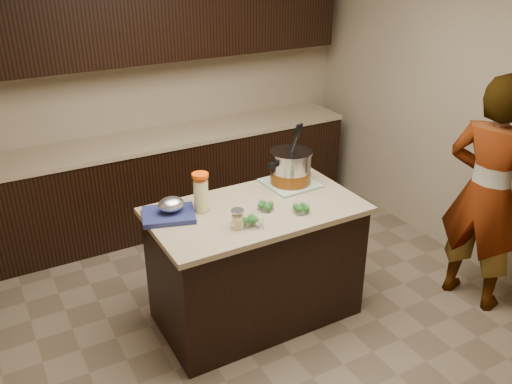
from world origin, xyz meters
TOP-DOWN VIEW (x-y plane):
  - ground_plane at (0.00, 0.00)m, footprint 4.00×4.00m
  - room_shell at (0.00, 0.00)m, footprint 4.04×4.04m
  - back_cabinets at (0.00, 1.74)m, footprint 3.60×0.63m
  - island at (0.00, 0.00)m, footprint 1.46×0.81m
  - dish_towel at (0.41, 0.21)m, footprint 0.37×0.37m
  - stock_pot at (0.41, 0.21)m, footprint 0.44×0.37m
  - lemonade_pitcher at (-0.34, 0.14)m, footprint 0.14×0.14m
  - mason_jar at (-0.24, -0.19)m, footprint 0.10×0.10m
  - broccoli_tub_left at (0.04, -0.06)m, footprint 0.15×0.15m
  - broccoli_tub_right at (0.23, -0.21)m, footprint 0.16×0.16m
  - broccoli_tub_rect at (-0.16, -0.19)m, footprint 0.22×0.18m
  - blue_tray at (-0.56, 0.16)m, footprint 0.41×0.36m
  - person at (1.58, -0.61)m, footprint 0.58×0.73m

SIDE VIEW (x-z plane):
  - ground_plane at x=0.00m, z-range 0.00..0.00m
  - island at x=0.00m, z-range 0.00..0.90m
  - person at x=1.58m, z-range 0.00..1.77m
  - dish_towel at x=0.41m, z-range 0.90..0.92m
  - broccoli_tub_left at x=0.04m, z-range 0.90..0.95m
  - broccoli_tub_right at x=0.23m, z-range 0.90..0.95m
  - broccoli_tub_rect at x=-0.16m, z-range 0.90..0.96m
  - back_cabinets at x=0.00m, z-range -0.22..2.10m
  - blue_tray at x=-0.56m, z-range 0.88..1.01m
  - mason_jar at x=-0.24m, z-range 0.89..1.03m
  - stock_pot at x=0.41m, z-range 0.80..1.25m
  - lemonade_pitcher at x=-0.34m, z-range 0.89..1.16m
  - room_shell at x=0.00m, z-range 0.35..3.07m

